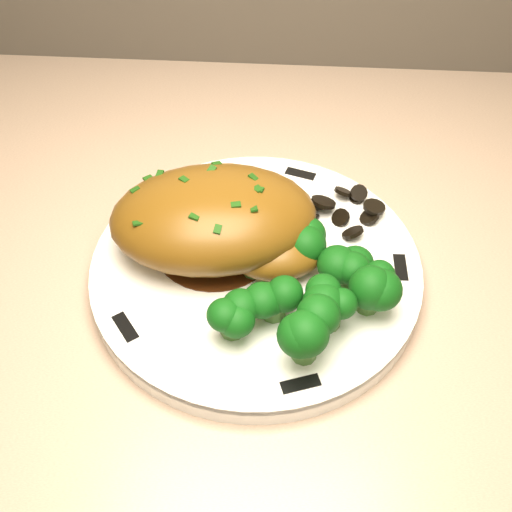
# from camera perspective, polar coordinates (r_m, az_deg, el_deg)

# --- Properties ---
(counter) EXTENTS (2.23, 0.74, 1.08)m
(counter) POSITION_cam_1_polar(r_m,az_deg,el_deg) (1.05, 8.83, -16.52)
(counter) COLOR brown
(counter) RESTS_ON ground
(plate) EXTENTS (0.35, 0.35, 0.02)m
(plate) POSITION_cam_1_polar(r_m,az_deg,el_deg) (0.60, -0.00, -1.29)
(plate) COLOR white
(plate) RESTS_ON counter
(rim_accent_0) EXTENTS (0.01, 0.03, 0.00)m
(rim_accent_0) POSITION_cam_1_polar(r_m,az_deg,el_deg) (0.60, 12.72, -1.02)
(rim_accent_0) COLOR black
(rim_accent_0) RESTS_ON plate
(rim_accent_1) EXTENTS (0.03, 0.02, 0.00)m
(rim_accent_1) POSITION_cam_1_polar(r_m,az_deg,el_deg) (0.68, 3.97, 7.27)
(rim_accent_1) COLOR black
(rim_accent_1) RESTS_ON plate
(rim_accent_2) EXTENTS (0.03, 0.03, 0.00)m
(rim_accent_2) POSITION_cam_1_polar(r_m,az_deg,el_deg) (0.66, -9.10, 4.85)
(rim_accent_2) COLOR black
(rim_accent_2) RESTS_ON plate
(rim_accent_3) EXTENTS (0.03, 0.03, 0.00)m
(rim_accent_3) POSITION_cam_1_polar(r_m,az_deg,el_deg) (0.56, -11.54, -6.23)
(rim_accent_3) COLOR black
(rim_accent_3) RESTS_ON plate
(rim_accent_4) EXTENTS (0.03, 0.02, 0.00)m
(rim_accent_4) POSITION_cam_1_polar(r_m,az_deg,el_deg) (0.52, 3.97, -11.30)
(rim_accent_4) COLOR black
(rim_accent_4) RESTS_ON plate
(gravy_pool) EXTENTS (0.11, 0.11, 0.00)m
(gravy_pool) POSITION_cam_1_polar(r_m,az_deg,el_deg) (0.60, -3.63, 0.96)
(gravy_pool) COLOR #3A1A0A
(gravy_pool) RESTS_ON plate
(chicken_breast) EXTENTS (0.21, 0.15, 0.07)m
(chicken_breast) POSITION_cam_1_polar(r_m,az_deg,el_deg) (0.58, -3.15, 3.06)
(chicken_breast) COLOR brown
(chicken_breast) RESTS_ON plate
(mushroom_pile) EXTENTS (0.09, 0.07, 0.02)m
(mushroom_pile) POSITION_cam_1_polar(r_m,az_deg,el_deg) (0.63, 6.24, 3.55)
(mushroom_pile) COLOR black
(mushroom_pile) RESTS_ON plate
(broccoli_florets) EXTENTS (0.15, 0.13, 0.05)m
(broccoli_florets) POSITION_cam_1_polar(r_m,az_deg,el_deg) (0.54, 4.05, -2.59)
(broccoli_florets) COLOR #477431
(broccoli_florets) RESTS_ON plate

